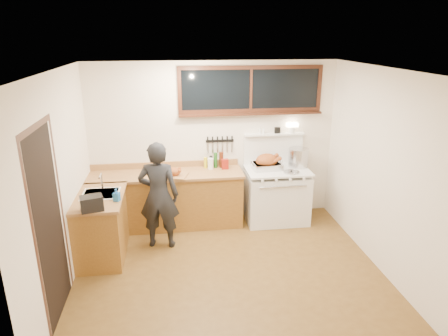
{
  "coord_description": "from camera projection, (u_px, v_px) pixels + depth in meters",
  "views": [
    {
      "loc": [
        -0.68,
        -4.55,
        2.99
      ],
      "look_at": [
        0.05,
        0.85,
        1.15
      ],
      "focal_mm": 32.0,
      "sensor_mm": 36.0,
      "label": 1
    }
  ],
  "objects": [
    {
      "name": "counter_left",
      "position": [
        102.0,
        226.0,
        5.54
      ],
      "size": [
        0.64,
        1.09,
        0.9
      ],
      "color": "brown",
      "rests_on": "ground"
    },
    {
      "name": "ground_plane",
      "position": [
        229.0,
        271.0,
        5.32
      ],
      "size": [
        4.0,
        3.5,
        0.02
      ],
      "primitive_type": "cube",
      "color": "brown"
    },
    {
      "name": "sink_unit",
      "position": [
        101.0,
        198.0,
        5.49
      ],
      "size": [
        0.5,
        0.45,
        0.37
      ],
      "color": "white",
      "rests_on": "counter_left"
    },
    {
      "name": "roast_turkey",
      "position": [
        267.0,
        163.0,
        6.46
      ],
      "size": [
        0.51,
        0.38,
        0.25
      ],
      "color": "silver",
      "rests_on": "vintage_stove"
    },
    {
      "name": "vintage_stove",
      "position": [
        276.0,
        194.0,
        6.62
      ],
      "size": [
        1.02,
        0.74,
        1.59
      ],
      "color": "white",
      "rests_on": "ground"
    },
    {
      "name": "man",
      "position": [
        159.0,
        196.0,
        5.7
      ],
      "size": [
        0.63,
        0.47,
        1.59
      ],
      "color": "black",
      "rests_on": "ground"
    },
    {
      "name": "saucepan",
      "position": [
        273.0,
        163.0,
        6.56
      ],
      "size": [
        0.22,
        0.3,
        0.12
      ],
      "color": "silver",
      "rests_on": "vintage_stove"
    },
    {
      "name": "pitcher",
      "position": [
        211.0,
        164.0,
        6.46
      ],
      "size": [
        0.12,
        0.12,
        0.18
      ],
      "color": "white",
      "rests_on": "counter_back"
    },
    {
      "name": "knife_strip",
      "position": [
        220.0,
        142.0,
        6.53
      ],
      "size": [
        0.46,
        0.03,
        0.28
      ],
      "color": "black",
      "rests_on": "room_shell"
    },
    {
      "name": "room_shell",
      "position": [
        229.0,
        151.0,
        4.79
      ],
      "size": [
        4.1,
        3.6,
        2.65
      ],
      "color": "silver",
      "rests_on": "ground"
    },
    {
      "name": "coffee_tin",
      "position": [
        225.0,
        164.0,
        6.47
      ],
      "size": [
        0.11,
        0.09,
        0.16
      ],
      "color": "maroon",
      "rests_on": "counter_back"
    },
    {
      "name": "bottle_cluster",
      "position": [
        215.0,
        161.0,
        6.52
      ],
      "size": [
        0.32,
        0.07,
        0.26
      ],
      "color": "black",
      "rests_on": "counter_back"
    },
    {
      "name": "pot_lid",
      "position": [
        291.0,
        172.0,
        6.3
      ],
      "size": [
        0.28,
        0.28,
        0.04
      ],
      "color": "silver",
      "rests_on": "vintage_stove"
    },
    {
      "name": "left_doorway",
      "position": [
        50.0,
        224.0,
        4.2
      ],
      "size": [
        0.02,
        1.04,
        2.17
      ],
      "color": "black",
      "rests_on": "ground"
    },
    {
      "name": "soap_bottle",
      "position": [
        116.0,
        195.0,
        5.22
      ],
      "size": [
        0.1,
        0.1,
        0.17
      ],
      "color": "#246DB6",
      "rests_on": "counter_left"
    },
    {
      "name": "cutting_board",
      "position": [
        173.0,
        173.0,
        6.14
      ],
      "size": [
        0.5,
        0.42,
        0.14
      ],
      "color": "#996C3D",
      "rests_on": "counter_back"
    },
    {
      "name": "back_window",
      "position": [
        251.0,
        95.0,
        6.34
      ],
      "size": [
        2.32,
        0.13,
        0.77
      ],
      "color": "black",
      "rests_on": "room_shell"
    },
    {
      "name": "toaster",
      "position": [
        92.0,
        203.0,
        4.94
      ],
      "size": [
        0.31,
        0.25,
        0.19
      ],
      "color": "black",
      "rests_on": "counter_left"
    },
    {
      "name": "counter_back",
      "position": [
        167.0,
        199.0,
        6.43
      ],
      "size": [
        2.44,
        0.64,
        1.0
      ],
      "color": "brown",
      "rests_on": "ground"
    },
    {
      "name": "stockpot",
      "position": [
        298.0,
        158.0,
        6.56
      ],
      "size": [
        0.41,
        0.41,
        0.31
      ],
      "color": "silver",
      "rests_on": "vintage_stove"
    }
  ]
}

